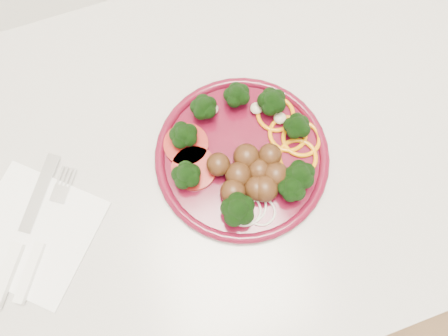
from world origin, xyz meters
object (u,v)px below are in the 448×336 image
object	(u,v)px
plate	(244,155)
knife	(18,248)
fork	(36,255)
napkin	(33,233)

from	to	relation	value
plate	knife	xyz separation A→B (m)	(-0.32, -0.02, -0.01)
knife	fork	world-z (taller)	knife
napkin	knife	bearing A→B (deg)	-146.39
plate	fork	bearing A→B (deg)	-173.53
napkin	knife	size ratio (longest dim) A/B	0.84
plate	knife	bearing A→B (deg)	-177.12
napkin	fork	distance (m)	0.03
napkin	fork	bearing A→B (deg)	-90.42
fork	napkin	bearing A→B (deg)	33.31
plate	napkin	bearing A→B (deg)	-179.59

